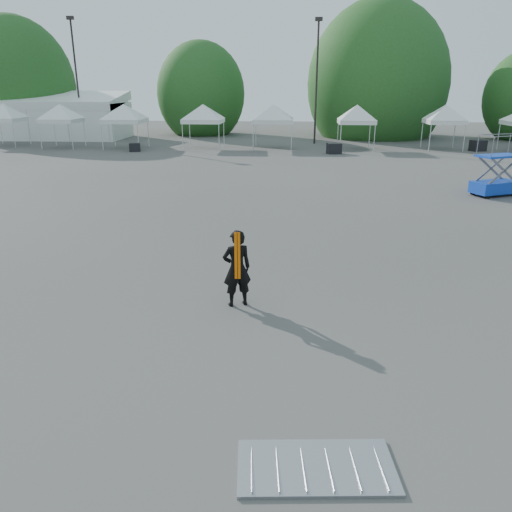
{
  "coord_description": "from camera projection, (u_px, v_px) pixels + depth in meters",
  "views": [
    {
      "loc": [
        1.1,
        -11.47,
        4.65
      ],
      "look_at": [
        0.41,
        -1.69,
        1.3
      ],
      "focal_mm": 35.0,
      "sensor_mm": 36.0,
      "label": 1
    }
  ],
  "objects": [
    {
      "name": "tent_e",
      "position": [
        273.0,
        108.0,
        38.14
      ],
      "size": [
        4.36,
        4.36,
        3.88
      ],
      "color": "silver",
      "rests_on": "ground"
    },
    {
      "name": "tree_mid_w",
      "position": [
        201.0,
        94.0,
        49.42
      ],
      "size": [
        4.16,
        4.16,
        6.33
      ],
      "color": "#382314",
      "rests_on": "ground"
    },
    {
      "name": "crate_mid",
      "position": [
        334.0,
        148.0,
        35.97
      ],
      "size": [
        1.11,
        0.95,
        0.75
      ],
      "primitive_type": "cube",
      "rotation": [
        0.0,
        0.0,
        0.23
      ],
      "color": "black",
      "rests_on": "ground"
    },
    {
      "name": "tree_far_w",
      "position": [
        15.0,
        87.0,
        48.54
      ],
      "size": [
        4.8,
        4.8,
        7.3
      ],
      "color": "#382314",
      "rests_on": "ground"
    },
    {
      "name": "scissor_lift",
      "position": [
        498.0,
        165.0,
        21.92
      ],
      "size": [
        2.3,
        1.79,
        2.66
      ],
      "rotation": [
        0.0,
        0.0,
        0.43
      ],
      "color": "#0C2BA7",
      "rests_on": "ground"
    },
    {
      "name": "tent_c",
      "position": [
        124.0,
        108.0,
        38.33
      ],
      "size": [
        4.22,
        4.22,
        3.88
      ],
      "color": "silver",
      "rests_on": "ground"
    },
    {
      "name": "tent_g",
      "position": [
        446.0,
        108.0,
        37.5
      ],
      "size": [
        3.82,
        3.82,
        3.88
      ],
      "color": "silver",
      "rests_on": "ground"
    },
    {
      "name": "crate_west",
      "position": [
        135.0,
        147.0,
        37.21
      ],
      "size": [
        0.89,
        0.76,
        0.61
      ],
      "primitive_type": "cube",
      "rotation": [
        0.0,
        0.0,
        0.22
      ],
      "color": "black",
      "rests_on": "ground"
    },
    {
      "name": "crate_east",
      "position": [
        478.0,
        146.0,
        37.47
      ],
      "size": [
        1.23,
        1.09,
        0.8
      ],
      "primitive_type": "cube",
      "rotation": [
        0.0,
        0.0,
        0.33
      ],
      "color": "black",
      "rests_on": "ground"
    },
    {
      "name": "ground",
      "position": [
        244.0,
        283.0,
        12.4
      ],
      "size": [
        120.0,
        120.0,
        0.0
      ],
      "primitive_type": "plane",
      "color": "#474442",
      "rests_on": "ground"
    },
    {
      "name": "light_pole_east",
      "position": [
        317.0,
        75.0,
        40.62
      ],
      "size": [
        0.6,
        0.25,
        9.8
      ],
      "color": "black",
      "rests_on": "ground"
    },
    {
      "name": "marquee",
      "position": [
        43.0,
        116.0,
        46.27
      ],
      "size": [
        15.0,
        6.25,
        4.23
      ],
      "color": "white",
      "rests_on": "ground"
    },
    {
      "name": "tent_f",
      "position": [
        357.0,
        108.0,
        37.44
      ],
      "size": [
        3.8,
        3.8,
        3.88
      ],
      "color": "silver",
      "rests_on": "ground"
    },
    {
      "name": "light_pole_west",
      "position": [
        76.0,
        73.0,
        43.83
      ],
      "size": [
        0.6,
        0.25,
        10.3
      ],
      "color": "black",
      "rests_on": "ground"
    },
    {
      "name": "tent_a",
      "position": [
        3.0,
        107.0,
        39.83
      ],
      "size": [
        3.75,
        3.75,
        3.88
      ],
      "color": "silver",
      "rests_on": "ground"
    },
    {
      "name": "barrier_mid",
      "position": [
        316.0,
        466.0,
        6.38
      ],
      "size": [
        2.08,
        1.16,
        0.06
      ],
      "rotation": [
        0.0,
        0.0,
        0.08
      ],
      "color": "#9EA1A6",
      "rests_on": "ground"
    },
    {
      "name": "tree_mid_e",
      "position": [
        377.0,
        84.0,
        47.05
      ],
      "size": [
        5.12,
        5.12,
        7.79
      ],
      "color": "#382314",
      "rests_on": "ground"
    },
    {
      "name": "tent_b",
      "position": [
        60.0,
        108.0,
        38.73
      ],
      "size": [
        3.8,
        3.8,
        3.88
      ],
      "color": "silver",
      "rests_on": "ground"
    },
    {
      "name": "man",
      "position": [
        237.0,
        268.0,
        10.89
      ],
      "size": [
        0.74,
        0.62,
        1.74
      ],
      "rotation": [
        0.0,
        0.0,
        3.52
      ],
      "color": "black",
      "rests_on": "ground"
    },
    {
      "name": "tent_d",
      "position": [
        203.0,
        108.0,
        38.32
      ],
      "size": [
        4.22,
        4.22,
        3.88
      ],
      "color": "silver",
      "rests_on": "ground"
    }
  ]
}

